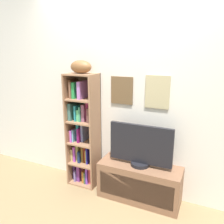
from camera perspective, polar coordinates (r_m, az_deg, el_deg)
The scene contains 5 objects.
back_wall at distance 2.79m, azimuth 3.95°, elevation 4.81°, with size 4.80×0.08×2.56m.
bookshelf at distance 3.06m, azimuth -7.38°, elevation -5.26°, with size 0.39×0.29×1.51m.
football at distance 2.84m, azimuth -7.88°, elevation 11.24°, with size 0.29×0.16×0.16m, color brown.
tv_stand at distance 2.90m, azimuth 6.90°, elevation -17.23°, with size 0.99×0.36×0.46m.
television at distance 2.68m, azimuth 7.23°, elevation -8.53°, with size 0.75×0.22×0.51m.
Camera 1 is at (0.97, -1.44, 1.77)m, focal length 36.16 mm.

